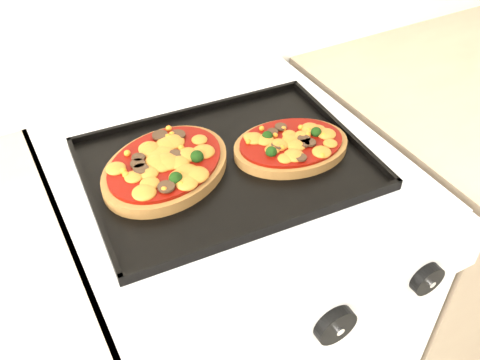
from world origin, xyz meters
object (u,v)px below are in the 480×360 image
stove (231,316)px  pizza_left (165,165)px  pizza_right (291,145)px  baking_tray (226,163)px

stove → pizza_left: bearing=169.5°
pizza_left → pizza_right: size_ratio=1.16×
stove → baking_tray: bearing=-139.7°
baking_tray → stove: bearing=43.7°
stove → baking_tray: size_ratio=1.90×
baking_tray → pizza_left: pizza_left is taller
stove → baking_tray: 0.47m
baking_tray → pizza_right: (0.12, -0.02, 0.01)m
stove → pizza_right: 0.49m
pizza_left → pizza_right: 0.23m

